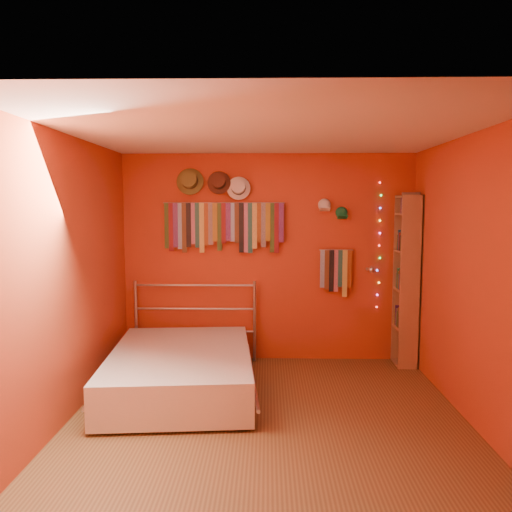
# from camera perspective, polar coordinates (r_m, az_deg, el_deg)

# --- Properties ---
(ground) EXTENTS (3.50, 3.50, 0.00)m
(ground) POSITION_cam_1_polar(r_m,az_deg,el_deg) (4.66, 1.35, -18.03)
(ground) COLOR brown
(ground) RESTS_ON ground
(back_wall) EXTENTS (3.50, 0.02, 2.50)m
(back_wall) POSITION_cam_1_polar(r_m,az_deg,el_deg) (6.04, 1.37, -0.21)
(back_wall) COLOR #AA2A1B
(back_wall) RESTS_ON ground
(right_wall) EXTENTS (0.02, 3.50, 2.50)m
(right_wall) POSITION_cam_1_polar(r_m,az_deg,el_deg) (4.65, 23.52, -2.49)
(right_wall) COLOR #AA2A1B
(right_wall) RESTS_ON ground
(left_wall) EXTENTS (0.02, 3.50, 2.50)m
(left_wall) POSITION_cam_1_polar(r_m,az_deg,el_deg) (4.65, -20.76, -2.39)
(left_wall) COLOR #AA2A1B
(left_wall) RESTS_ON ground
(ceiling) EXTENTS (3.50, 3.50, 0.02)m
(ceiling) POSITION_cam_1_polar(r_m,az_deg,el_deg) (4.31, 1.44, 14.06)
(ceiling) COLOR white
(ceiling) RESTS_ON back_wall
(tie_rack) EXTENTS (1.45, 0.03, 0.60)m
(tie_rack) POSITION_cam_1_polar(r_m,az_deg,el_deg) (5.97, -3.74, 3.61)
(tie_rack) COLOR #A7A7AB
(tie_rack) RESTS_ON back_wall
(small_tie_rack) EXTENTS (0.40, 0.03, 0.57)m
(small_tie_rack) POSITION_cam_1_polar(r_m,az_deg,el_deg) (6.05, 9.14, -1.53)
(small_tie_rack) COLOR #A7A7AB
(small_tie_rack) RESTS_ON back_wall
(fedora_olive) EXTENTS (0.32, 0.17, 0.32)m
(fedora_olive) POSITION_cam_1_polar(r_m,az_deg,el_deg) (5.99, -7.60, 8.53)
(fedora_olive) COLOR brown
(fedora_olive) RESTS_ON back_wall
(fedora_brown) EXTENTS (0.28, 0.15, 0.27)m
(fedora_brown) POSITION_cam_1_polar(r_m,az_deg,el_deg) (5.95, -4.29, 8.44)
(fedora_brown) COLOR #4D281B
(fedora_brown) RESTS_ON back_wall
(fedora_white) EXTENTS (0.28, 0.15, 0.28)m
(fedora_white) POSITION_cam_1_polar(r_m,az_deg,el_deg) (5.93, -2.02, 7.84)
(fedora_white) COLOR white
(fedora_white) RESTS_ON back_wall
(cap_white) EXTENTS (0.16, 0.21, 0.16)m
(cap_white) POSITION_cam_1_polar(r_m,az_deg,el_deg) (5.99, 7.81, 5.79)
(cap_white) COLOR white
(cap_white) RESTS_ON back_wall
(cap_green) EXTENTS (0.16, 0.20, 0.16)m
(cap_green) POSITION_cam_1_polar(r_m,az_deg,el_deg) (6.02, 9.74, 4.88)
(cap_green) COLOR #1A753D
(cap_green) RESTS_ON back_wall
(fairy_lights) EXTENTS (0.05, 0.02, 1.52)m
(fairy_lights) POSITION_cam_1_polar(r_m,az_deg,el_deg) (6.14, 13.89, 1.16)
(fairy_lights) COLOR #FF3333
(fairy_lights) RESTS_ON back_wall
(reading_lamp) EXTENTS (0.07, 0.30, 0.09)m
(reading_lamp) POSITION_cam_1_polar(r_m,az_deg,el_deg) (5.95, 13.00, -1.54)
(reading_lamp) COLOR #A7A7AB
(reading_lamp) RESTS_ON back_wall
(bookshelf) EXTENTS (0.25, 0.34, 2.00)m
(bookshelf) POSITION_cam_1_polar(r_m,az_deg,el_deg) (6.09, 17.19, -2.63)
(bookshelf) COLOR #9F6C47
(bookshelf) RESTS_ON ground
(bed) EXTENTS (1.64, 2.08, 0.98)m
(bed) POSITION_cam_1_polar(r_m,az_deg,el_deg) (5.23, -8.58, -12.70)
(bed) COLOR #A7A7AB
(bed) RESTS_ON ground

